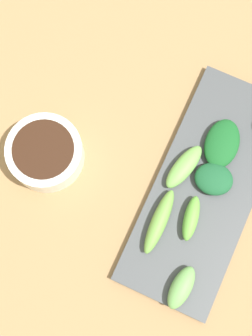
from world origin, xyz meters
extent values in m
cube|color=#A27B51|center=(0.00, 0.00, 0.01)|extent=(2.10, 2.10, 0.02)
cylinder|color=white|center=(-0.15, -0.03, 0.04)|extent=(0.11, 0.11, 0.04)
cylinder|color=#341C10|center=(-0.15, -0.03, 0.05)|extent=(0.09, 0.09, 0.03)
cube|color=#474B4F|center=(0.08, 0.02, 0.03)|extent=(0.14, 0.35, 0.01)
ellipsoid|color=#67AE42|center=(0.08, -0.03, 0.04)|extent=(0.03, 0.07, 0.02)
ellipsoid|color=#1B5731|center=(0.09, 0.03, 0.04)|extent=(0.06, 0.06, 0.02)
ellipsoid|color=#6CA758|center=(0.10, -0.12, 0.04)|extent=(0.03, 0.06, 0.02)
ellipsoid|color=#185C26|center=(0.08, 0.09, 0.04)|extent=(0.06, 0.08, 0.02)
ellipsoid|color=#74B553|center=(0.04, 0.03, 0.04)|extent=(0.04, 0.08, 0.02)
ellipsoid|color=#6BA445|center=(0.04, -0.05, 0.04)|extent=(0.02, 0.10, 0.02)
camera|label=1|loc=(0.03, -0.14, 0.70)|focal=50.88mm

